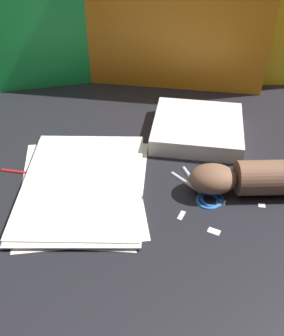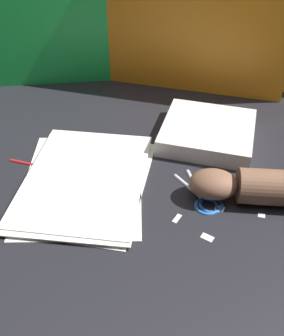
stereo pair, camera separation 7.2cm
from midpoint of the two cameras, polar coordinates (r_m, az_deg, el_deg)
The scene contains 12 objects.
ground_plane at distance 0.85m, azimuth 3.11°, elevation -2.44°, with size 6.00×6.00×0.00m, color black.
backdrop_panel_center at distance 1.16m, azimuth 4.45°, elevation 20.10°, with size 0.72×0.15×0.37m.
backdrop_panel_right at distance 1.20m, azimuth 19.63°, elevation 18.87°, with size 0.51×0.04×0.38m.
paper_stack at distance 0.85m, azimuth -5.99°, elevation -1.93°, with size 0.29×0.36×0.01m.
book_closed at distance 0.99m, azimuth 11.61°, elevation 5.06°, with size 0.25×0.25×0.04m.
scissors at distance 0.82m, azimuth 11.46°, elevation -4.36°, with size 0.11×0.14×0.01m.
hand_forearm at distance 0.84m, azimuth 20.59°, elevation -2.73°, with size 0.31×0.08×0.07m.
paper_scrap_near at distance 0.81m, azimuth 13.75°, elevation -5.81°, with size 0.02×0.02×0.00m.
paper_scrap_mid at distance 0.78m, azimuth 7.80°, elevation -7.35°, with size 0.02×0.03×0.00m.
paper_scrap_far at distance 0.75m, azimuth 12.24°, elevation -9.92°, with size 0.03×0.02×0.00m.
paper_scrap_side at distance 0.82m, azimuth 19.42°, elevation -6.60°, with size 0.02×0.01×0.00m.
pen at distance 0.91m, azimuth -12.55°, elevation 0.34°, with size 0.15×0.04×0.01m.
Camera 2 is at (0.05, -0.64, 0.56)m, focal length 42.00 mm.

